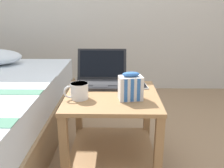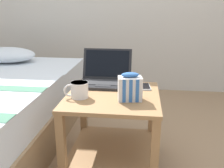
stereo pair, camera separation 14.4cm
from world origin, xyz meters
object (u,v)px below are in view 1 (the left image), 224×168
(mug_front_left, at_px, (79,90))
(snack_bag, at_px, (131,87))
(cell_phone, at_px, (141,86))
(laptop, at_px, (101,77))

(mug_front_left, relative_size, snack_bag, 0.86)
(mug_front_left, bearing_deg, snack_bag, -1.29)
(snack_bag, relative_size, cell_phone, 1.11)
(mug_front_left, distance_m, cell_phone, 0.45)
(laptop, xyz_separation_m, cell_phone, (0.27, -0.05, -0.04))
(laptop, xyz_separation_m, snack_bag, (0.18, -0.29, 0.03))
(laptop, distance_m, snack_bag, 0.35)
(snack_bag, height_order, cell_phone, snack_bag)
(mug_front_left, height_order, cell_phone, mug_front_left)
(cell_phone, bearing_deg, mug_front_left, -147.73)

